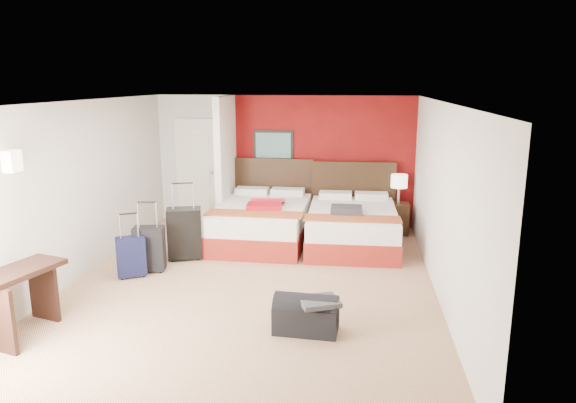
% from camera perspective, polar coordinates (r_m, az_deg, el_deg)
% --- Properties ---
extents(ground, '(6.50, 6.50, 0.00)m').
position_cam_1_polar(ground, '(7.49, -3.85, -8.76)').
color(ground, tan).
rests_on(ground, ground).
extents(room_walls, '(5.02, 6.52, 2.50)m').
position_cam_1_polar(room_walls, '(8.83, -11.15, 2.86)').
color(room_walls, silver).
rests_on(room_walls, ground).
extents(red_accent_panel, '(3.50, 0.04, 2.50)m').
position_cam_1_polar(red_accent_panel, '(10.18, 3.75, 4.36)').
color(red_accent_panel, maroon).
rests_on(red_accent_panel, ground).
extents(partition_wall, '(0.12, 1.20, 2.50)m').
position_cam_1_polar(partition_wall, '(9.84, -6.73, 4.00)').
color(partition_wall, silver).
rests_on(partition_wall, ground).
extents(entry_door, '(0.82, 0.06, 2.05)m').
position_cam_1_polar(entry_door, '(10.64, -9.86, 3.34)').
color(entry_door, silver).
rests_on(entry_door, ground).
extents(bed_left, '(1.59, 2.24, 0.66)m').
position_cam_1_polar(bed_left, '(9.22, -2.85, -2.39)').
color(bed_left, white).
rests_on(bed_left, ground).
extents(bed_right, '(1.53, 2.15, 0.64)m').
position_cam_1_polar(bed_right, '(9.05, 6.97, -2.84)').
color(bed_right, silver).
rests_on(bed_right, ground).
extents(red_suitcase_open, '(0.63, 0.83, 0.10)m').
position_cam_1_polar(red_suitcase_open, '(9.01, -2.36, -0.24)').
color(red_suitcase_open, '#A40E1B').
rests_on(red_suitcase_open, bed_left).
extents(jacket_bundle, '(0.50, 0.40, 0.12)m').
position_cam_1_polar(jacket_bundle, '(8.66, 6.35, -0.94)').
color(jacket_bundle, '#333237').
rests_on(jacket_bundle, bed_right).
extents(nightstand, '(0.42, 0.42, 0.57)m').
position_cam_1_polar(nightstand, '(9.94, 11.76, -1.80)').
color(nightstand, '#331F11').
rests_on(nightstand, ground).
extents(table_lamp, '(0.35, 0.35, 0.54)m').
position_cam_1_polar(table_lamp, '(9.81, 11.91, 1.32)').
color(table_lamp, white).
rests_on(table_lamp, nightstand).
extents(suitcase_black, '(0.60, 0.47, 0.79)m').
position_cam_1_polar(suitcase_black, '(8.47, -11.13, -3.56)').
color(suitcase_black, black).
rests_on(suitcase_black, ground).
extents(suitcase_charcoal, '(0.48, 0.34, 0.65)m').
position_cam_1_polar(suitcase_charcoal, '(8.07, -14.76, -5.12)').
color(suitcase_charcoal, black).
rests_on(suitcase_charcoal, ground).
extents(suitcase_navy, '(0.47, 0.40, 0.56)m').
position_cam_1_polar(suitcase_navy, '(7.93, -16.62, -5.91)').
color(suitcase_navy, '#111333').
rests_on(suitcase_navy, ground).
extents(duffel_bag, '(0.74, 0.43, 0.36)m').
position_cam_1_polar(duffel_bag, '(6.06, 1.97, -12.32)').
color(duffel_bag, black).
rests_on(duffel_bag, ground).
extents(jacket_draped, '(0.52, 0.49, 0.06)m').
position_cam_1_polar(jacket_draped, '(5.91, 3.41, -10.76)').
color(jacket_draped, '#38383D').
rests_on(jacket_draped, duffel_bag).
extents(desk, '(0.70, 1.02, 0.78)m').
position_cam_1_polar(desk, '(6.59, -26.78, -9.67)').
color(desk, black).
rests_on(desk, ground).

